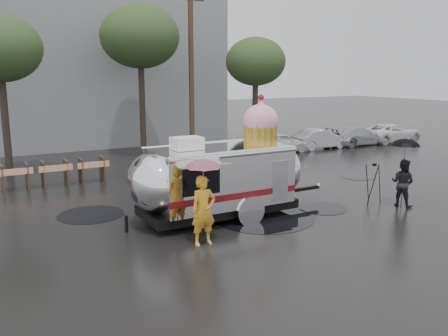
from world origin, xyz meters
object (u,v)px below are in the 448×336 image
person_right (403,183)px  airstream_trailer (221,174)px  person_left (204,211)px  tripod (373,180)px

person_right → airstream_trailer: bearing=52.0°
person_left → airstream_trailer: bearing=52.4°
tripod → person_right: bearing=-38.6°
person_left → person_right: size_ratio=1.14×
person_right → tripod: size_ratio=1.16×
tripod → airstream_trailer: bearing=-171.9°
airstream_trailer → person_left: (-1.60, -1.99, -0.44)m
airstream_trailer → tripod: airstream_trailer is taller
person_right → tripod: bearing=11.8°
airstream_trailer → person_right: size_ratio=4.44×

